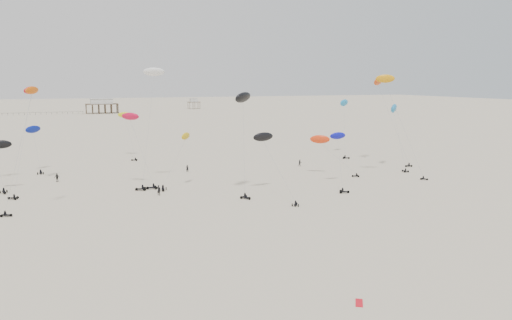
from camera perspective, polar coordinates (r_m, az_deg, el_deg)
name	(u,v)px	position (r m, az deg, el deg)	size (l,w,h in m)	color
ground_plane	(155,136)	(201.49, -11.43, 2.73)	(900.00, 900.00, 0.00)	beige
pavilion_main	(102,107)	(348.81, -17.20, 5.82)	(21.00, 13.00, 9.80)	brown
pavilion_small	(194,104)	(389.26, -7.11, 6.34)	(9.00, 7.00, 8.00)	brown
pier_fence	(16,114)	(349.51, -25.73, 4.76)	(80.20, 0.20, 1.50)	black
rig_2	(27,111)	(111.60, -24.69, 5.06)	(6.42, 18.17, 23.78)	black
rig_3	(176,159)	(101.71, -9.18, 0.09)	(7.80, 5.52, 11.39)	black
rig_4	(391,95)	(116.69, 15.22, 7.23)	(8.50, 10.75, 23.61)	black
rig_5	(269,149)	(96.04, 1.50, 1.29)	(4.66, 16.47, 16.88)	black
rig_6	(243,114)	(94.73, -1.45, 5.31)	(5.61, 9.48, 19.81)	black
rig_7	(340,154)	(103.63, 9.54, 0.70)	(6.71, 10.96, 13.18)	black
rig_8	(395,116)	(128.75, 15.62, 4.84)	(4.74, 11.01, 16.40)	black
rig_9	(325,144)	(116.49, 7.87, 1.81)	(9.30, 9.01, 10.99)	black
rig_10	(127,121)	(146.80, -14.56, 4.34)	(5.12, 12.62, 14.32)	black
rig_11	(20,145)	(88.76, -25.33, 1.51)	(7.37, 3.99, 20.80)	black
rig_12	(139,144)	(103.80, -13.22, 1.79)	(6.40, 7.19, 15.39)	black
rig_13	(382,92)	(135.66, 14.22, 7.56)	(7.16, 13.06, 23.34)	black
rig_14	(344,113)	(149.73, 10.07, 5.29)	(8.91, 13.69, 18.01)	black
rig_16	(35,142)	(129.69, -23.92, 1.94)	(4.23, 8.20, 11.14)	black
rig_17	(150,104)	(105.82, -11.98, 6.24)	(8.10, 10.25, 24.67)	black
spectator_0	(159,195)	(97.14, -11.04, -3.97)	(0.84, 0.58, 2.31)	black
spectator_1	(300,166)	(127.97, 5.05, -0.69)	(0.96, 0.56, 1.96)	black
spectator_2	(57,182)	(116.06, -21.77, -2.33)	(1.29, 0.69, 2.18)	black
spectator_3	(187,172)	(120.37, -7.86, -1.37)	(0.73, 0.50, 2.01)	black
grounded_kite_b	(359,303)	(51.98, 11.71, -15.73)	(1.80, 0.70, 0.07)	red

